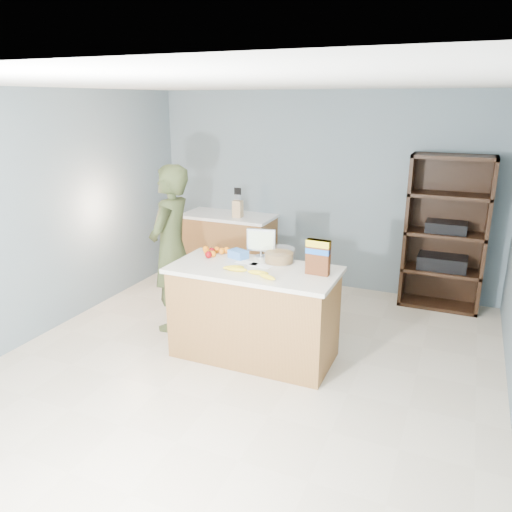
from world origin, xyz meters
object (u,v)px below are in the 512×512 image
at_px(counter_peninsula, 254,316).
at_px(person, 171,249).
at_px(tv, 261,241).
at_px(cereal_box, 318,255).
at_px(shelving_unit, 445,236).

bearing_deg(counter_peninsula, person, 165.70).
bearing_deg(tv, person, -176.19).
bearing_deg(cereal_box, person, 172.69).
distance_m(shelving_unit, cereal_box, 2.22).
distance_m(tv, cereal_box, 0.72).
relative_size(shelving_unit, tv, 6.38).
xyz_separation_m(counter_peninsula, person, (-1.06, 0.27, 0.47)).
bearing_deg(person, counter_peninsula, 70.49).
height_order(counter_peninsula, cereal_box, cereal_box).
bearing_deg(tv, shelving_unit, 46.59).
xyz_separation_m(shelving_unit, cereal_box, (-0.96, -1.99, 0.22)).
bearing_deg(person, shelving_unit, 119.00).
bearing_deg(shelving_unit, cereal_box, -115.76).
height_order(person, tv, person).
bearing_deg(tv, counter_peninsula, -78.39).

